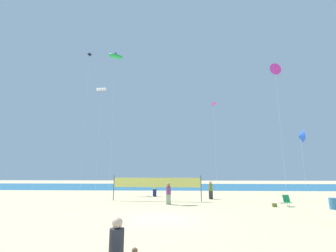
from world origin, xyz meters
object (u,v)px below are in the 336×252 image
object	(u,v)px
kite_green_inflatable	(116,56)
kite_white_tube	(101,90)
beachgoer_sage_shirt	(155,188)
beach_handbag	(274,205)
beachgoer_plum_shirt	(169,193)
beachgoer_olive_shirt	(211,189)
trash_barrel	(333,204)
kite_black_diamond	(89,59)
volleyball_net	(157,183)
kite_magenta_diamond	(213,105)
folding_beach_chair	(287,200)
mother_figure	(116,249)
kite_blue_delta	(300,136)
kite_magenta_delta	(275,70)

from	to	relation	value
kite_green_inflatable	kite_white_tube	xyz separation A→B (m)	(-3.53, 5.83, -2.06)
beachgoer_sage_shirt	beach_handbag	distance (m)	12.74
beachgoer_plum_shirt	kite_white_tube	distance (m)	19.79
beachgoer_olive_shirt	trash_barrel	size ratio (longest dim) A/B	2.17
trash_barrel	kite_black_diamond	bearing A→B (deg)	148.73
volleyball_net	kite_magenta_diamond	xyz separation A→B (m)	(6.18, 2.38, 8.54)
beachgoer_olive_shirt	folding_beach_chair	size ratio (longest dim) A/B	2.02
mother_figure	folding_beach_chair	bearing A→B (deg)	81.28
folding_beach_chair	kite_magenta_diamond	world-z (taller)	kite_magenta_diamond
beachgoer_olive_shirt	kite_green_inflatable	xyz separation A→B (m)	(-10.80, 0.57, 15.49)
kite_magenta_diamond	beachgoer_plum_shirt	bearing A→B (deg)	-136.80
beach_handbag	kite_blue_delta	size ratio (longest dim) A/B	0.05
beachgoer_sage_shirt	kite_black_diamond	xyz separation A→B (m)	(-11.76, 7.32, 20.02)
beachgoer_plum_shirt	kite_black_diamond	size ratio (longest dim) A/B	0.08
beachgoer_olive_shirt	kite_black_diamond	xyz separation A→B (m)	(-17.79, 9.56, 20.03)
volleyball_net	beachgoer_plum_shirt	bearing A→B (deg)	-60.64
folding_beach_chair	trash_barrel	xyz separation A→B (m)	(2.73, -1.41, -0.05)
kite_blue_delta	kite_magenta_delta	bearing A→B (deg)	-167.62
beachgoer_sage_shirt	trash_barrel	size ratio (longest dim) A/B	2.17
trash_barrel	volleyball_net	world-z (taller)	volleyball_net
volleyball_net	beach_handbag	world-z (taller)	volleyball_net
beachgoer_sage_shirt	beachgoer_olive_shirt	bearing A→B (deg)	22.26
mother_figure	kite_white_tube	xyz separation A→B (m)	(-9.40, 24.93, 13.51)
kite_black_diamond	beachgoer_olive_shirt	bearing A→B (deg)	-28.25
beachgoer_plum_shirt	kite_black_diamond	xyz separation A→B (m)	(-13.59, 13.59, 20.03)
beachgoer_olive_shirt	kite_black_diamond	bearing A→B (deg)	167.00
beachgoer_plum_shirt	kite_magenta_diamond	xyz separation A→B (m)	(4.92, 4.62, 9.22)
trash_barrel	kite_blue_delta	world-z (taller)	kite_blue_delta
mother_figure	beachgoer_olive_shirt	xyz separation A→B (m)	(4.93, 18.53, 0.09)
beachgoer_plum_shirt	volleyball_net	xyz separation A→B (m)	(-1.26, 2.24, 0.69)
mother_figure	kite_green_inflatable	bearing A→B (deg)	135.61
beachgoer_olive_shirt	kite_blue_delta	xyz separation A→B (m)	(8.81, -1.64, 5.25)
beachgoer_olive_shirt	volleyball_net	size ratio (longest dim) A/B	0.21
folding_beach_chair	kite_black_diamond	distance (m)	34.20
mother_figure	trash_barrel	world-z (taller)	mother_figure
mother_figure	folding_beach_chair	world-z (taller)	mother_figure
folding_beach_chair	beach_handbag	xyz separation A→B (m)	(-1.17, -0.31, -0.33)
volleyball_net	kite_white_tube	world-z (taller)	kite_white_tube
kite_black_diamond	beach_handbag	bearing A→B (deg)	-33.62
folding_beach_chair	kite_white_tube	world-z (taller)	kite_white_tube
volleyball_net	kite_blue_delta	xyz separation A→B (m)	(14.27, 0.15, 4.57)
kite_green_inflatable	kite_blue_delta	size ratio (longest dim) A/B	2.48
folding_beach_chair	kite_white_tube	distance (m)	26.69
kite_black_diamond	kite_white_tube	world-z (taller)	kite_black_diamond
kite_black_diamond	folding_beach_chair	bearing A→B (deg)	-31.71
trash_barrel	beach_handbag	xyz separation A→B (m)	(-3.90, 1.09, -0.27)
kite_green_inflatable	trash_barrel	bearing A→B (deg)	-19.67
volleyball_net	kite_green_inflatable	size ratio (longest dim) A/B	0.51
beachgoer_plum_shirt	folding_beach_chair	xyz separation A→B (m)	(9.69, -0.79, -0.49)
folding_beach_chair	kite_blue_delta	distance (m)	7.36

